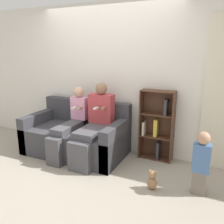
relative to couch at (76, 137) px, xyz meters
name	(u,v)px	position (x,y,z in m)	size (l,w,h in m)	color
ground_plane	(79,171)	(0.40, -0.56, -0.29)	(14.00, 14.00, 0.00)	#9E9384
back_wall	(109,79)	(0.40, 0.51, 0.98)	(10.00, 0.06, 2.55)	silver
couch	(76,137)	(0.00, 0.00, 0.00)	(1.73, 0.94, 0.89)	#38383D
adult_seated	(94,123)	(0.42, -0.09, 0.34)	(0.42, 0.89, 1.25)	#47474C
child_seated	(70,123)	(-0.04, -0.12, 0.29)	(0.30, 0.91, 1.15)	#47474C
toddler_standing	(201,162)	(2.09, -0.39, 0.14)	(0.21, 0.16, 0.83)	#70665B
bookshelf	(157,126)	(1.33, 0.39, 0.27)	(0.55, 0.23, 1.16)	#4C2D1E
teddy_bear	(152,180)	(1.53, -0.55, -0.17)	(0.13, 0.11, 0.27)	#936B47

